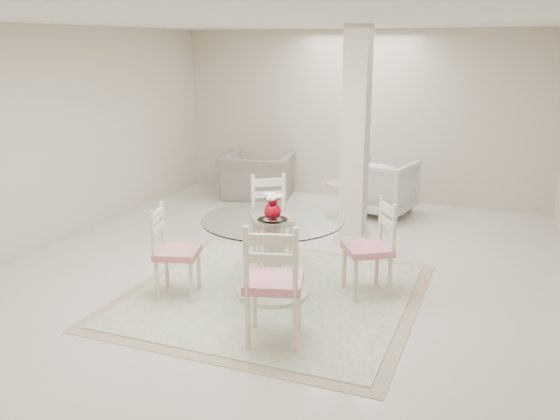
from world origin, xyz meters
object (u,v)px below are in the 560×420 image
(column, at_px, (355,137))
(side_table, at_px, (343,202))
(dining_table, at_px, (273,257))
(recliner_taupe, at_px, (257,176))
(red_vase, at_px, (273,206))
(dining_chair_east, at_px, (374,241))
(dining_chair_south, at_px, (273,275))
(dining_chair_west, at_px, (170,245))
(dining_chair_north, at_px, (271,212))
(armchair_white, at_px, (381,187))

(column, xyz_separation_m, side_table, (-0.40, 0.96, -1.11))
(dining_table, distance_m, recliner_taupe, 3.98)
(dining_table, relative_size, red_vase, 5.35)
(side_table, bearing_deg, dining_chair_east, -68.08)
(dining_table, height_order, dining_chair_south, dining_chair_south)
(dining_table, bearing_deg, recliner_taupe, 115.81)
(dining_chair_south, bearing_deg, dining_chair_west, -38.89)
(dining_chair_north, height_order, dining_chair_west, dining_chair_north)
(dining_chair_west, xyz_separation_m, dining_chair_south, (1.33, -0.57, 0.09))
(red_vase, height_order, recliner_taupe, red_vase)
(recliner_taupe, bearing_deg, dining_chair_north, 106.64)
(dining_chair_south, bearing_deg, armchair_white, -105.63)
(armchair_white, xyz_separation_m, side_table, (-0.47, -0.42, -0.17))
(dining_table, bearing_deg, dining_chair_east, 23.30)
(dining_chair_south, bearing_deg, dining_chair_north, -82.99)
(dining_chair_east, distance_m, dining_chair_north, 1.44)
(column, distance_m, dining_chair_north, 1.48)
(dining_chair_north, distance_m, dining_chair_west, 1.43)
(dining_chair_east, distance_m, armchair_white, 3.03)
(dining_table, relative_size, dining_chair_north, 1.26)
(column, bearing_deg, dining_chair_east, -68.39)
(column, relative_size, dining_chair_west, 2.60)
(recliner_taupe, bearing_deg, side_table, 149.15)
(red_vase, bearing_deg, dining_chair_east, 23.34)
(dining_chair_west, relative_size, armchair_white, 1.14)
(dining_chair_west, relative_size, recliner_taupe, 0.92)
(dining_chair_east, xyz_separation_m, armchair_white, (-0.56, 2.98, -0.16))
(dining_table, distance_m, dining_chair_south, 1.05)
(dining_table, distance_m, dining_chair_north, 1.04)
(dining_chair_west, bearing_deg, dining_table, -83.91)
(dining_chair_south, relative_size, side_table, 2.31)
(dining_chair_west, height_order, side_table, dining_chair_west)
(dining_chair_north, bearing_deg, side_table, 47.57)
(dining_chair_north, height_order, dining_chair_south, dining_chair_south)
(dining_chair_east, distance_m, dining_chair_west, 2.04)
(dining_chair_north, bearing_deg, recliner_taupe, 83.06)
(dining_table, distance_m, dining_chair_east, 1.03)
(dining_chair_north, distance_m, dining_chair_south, 2.05)
(recliner_taupe, bearing_deg, red_vase, 105.81)
(dining_chair_east, bearing_deg, column, 168.61)
(column, distance_m, red_vase, 2.06)
(dining_chair_north, distance_m, armchair_white, 2.57)
(dining_chair_east, bearing_deg, recliner_taupe, -172.99)
(dining_table, bearing_deg, red_vase, -18.43)
(recliner_taupe, distance_m, side_table, 1.76)
(dining_table, height_order, armchair_white, armchair_white)
(dining_chair_south, xyz_separation_m, side_table, (-0.48, 3.91, -0.39))
(armchair_white, bearing_deg, red_vase, 95.91)
(dining_chair_west, bearing_deg, dining_chair_north, -38.19)
(dining_table, height_order, dining_chair_west, dining_chair_west)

